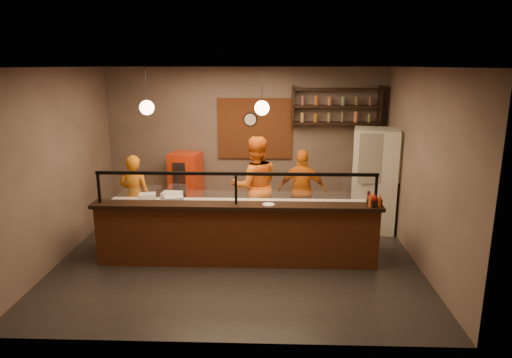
{
  "coord_description": "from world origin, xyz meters",
  "views": [
    {
      "loc": [
        0.57,
        -7.3,
        3.23
      ],
      "look_at": [
        0.3,
        0.3,
        1.33
      ],
      "focal_mm": 32.0,
      "sensor_mm": 36.0,
      "label": 1
    }
  ],
  "objects_px": {
    "fridge": "(374,180)",
    "cook_right": "(302,191)",
    "wall_clock": "(250,119)",
    "red_cooler": "(186,185)",
    "cook_left": "(135,196)",
    "pizza_dough": "(261,203)",
    "condiment_caddy": "(374,203)",
    "pepper_mill": "(369,197)",
    "cook_mid": "(255,186)"
  },
  "relations": [
    {
      "from": "cook_left",
      "to": "fridge",
      "type": "distance_m",
      "value": 4.68
    },
    {
      "from": "fridge",
      "to": "red_cooler",
      "type": "distance_m",
      "value": 3.94
    },
    {
      "from": "wall_clock",
      "to": "condiment_caddy",
      "type": "xyz_separation_m",
      "value": [
        2.1,
        -2.79,
        -0.98
      ]
    },
    {
      "from": "red_cooler",
      "to": "pizza_dough",
      "type": "xyz_separation_m",
      "value": [
        1.66,
        -1.88,
        0.2
      ]
    },
    {
      "from": "red_cooler",
      "to": "cook_right",
      "type": "bearing_deg",
      "value": -5.43
    },
    {
      "from": "wall_clock",
      "to": "pizza_dough",
      "type": "bearing_deg",
      "value": -82.74
    },
    {
      "from": "pizza_dough",
      "to": "condiment_caddy",
      "type": "height_order",
      "value": "condiment_caddy"
    },
    {
      "from": "red_cooler",
      "to": "pepper_mill",
      "type": "distance_m",
      "value": 4.17
    },
    {
      "from": "cook_right",
      "to": "fridge",
      "type": "bearing_deg",
      "value": -166.57
    },
    {
      "from": "wall_clock",
      "to": "pizza_dough",
      "type": "relative_size",
      "value": 0.56
    },
    {
      "from": "cook_left",
      "to": "cook_right",
      "type": "distance_m",
      "value": 3.25
    },
    {
      "from": "cook_right",
      "to": "fridge",
      "type": "distance_m",
      "value": 1.44
    },
    {
      "from": "cook_left",
      "to": "pepper_mill",
      "type": "xyz_separation_m",
      "value": [
        4.18,
        -1.23,
        0.37
      ]
    },
    {
      "from": "cook_right",
      "to": "condiment_caddy",
      "type": "bearing_deg",
      "value": 128.77
    },
    {
      "from": "fridge",
      "to": "condiment_caddy",
      "type": "relative_size",
      "value": 10.25
    },
    {
      "from": "cook_left",
      "to": "cook_right",
      "type": "height_order",
      "value": "cook_right"
    },
    {
      "from": "cook_mid",
      "to": "pizza_dough",
      "type": "relative_size",
      "value": 3.62
    },
    {
      "from": "fridge",
      "to": "red_cooler",
      "type": "height_order",
      "value": "fridge"
    },
    {
      "from": "wall_clock",
      "to": "cook_mid",
      "type": "relative_size",
      "value": 0.16
    },
    {
      "from": "wall_clock",
      "to": "cook_left",
      "type": "distance_m",
      "value": 2.9
    },
    {
      "from": "cook_right",
      "to": "red_cooler",
      "type": "height_order",
      "value": "cook_right"
    },
    {
      "from": "cook_mid",
      "to": "wall_clock",
      "type": "bearing_deg",
      "value": -96.19
    },
    {
      "from": "condiment_caddy",
      "to": "pepper_mill",
      "type": "distance_m",
      "value": 0.14
    },
    {
      "from": "cook_left",
      "to": "condiment_caddy",
      "type": "xyz_separation_m",
      "value": [
        4.25,
        -1.34,
        0.32
      ]
    },
    {
      "from": "wall_clock",
      "to": "cook_right",
      "type": "height_order",
      "value": "wall_clock"
    },
    {
      "from": "pizza_dough",
      "to": "pepper_mill",
      "type": "distance_m",
      "value": 1.83
    },
    {
      "from": "cook_mid",
      "to": "pepper_mill",
      "type": "bearing_deg",
      "value": 130.54
    },
    {
      "from": "cook_left",
      "to": "wall_clock",
      "type": "bearing_deg",
      "value": -141.34
    },
    {
      "from": "cook_left",
      "to": "cook_right",
      "type": "relative_size",
      "value": 0.97
    },
    {
      "from": "wall_clock",
      "to": "fridge",
      "type": "relative_size",
      "value": 0.15
    },
    {
      "from": "fridge",
      "to": "cook_right",
      "type": "bearing_deg",
      "value": -163.7
    },
    {
      "from": "wall_clock",
      "to": "condiment_caddy",
      "type": "height_order",
      "value": "wall_clock"
    },
    {
      "from": "wall_clock",
      "to": "fridge",
      "type": "distance_m",
      "value": 2.88
    },
    {
      "from": "cook_left",
      "to": "pepper_mill",
      "type": "distance_m",
      "value": 4.37
    },
    {
      "from": "pepper_mill",
      "to": "wall_clock",
      "type": "bearing_deg",
      "value": 127.12
    },
    {
      "from": "cook_right",
      "to": "pizza_dough",
      "type": "bearing_deg",
      "value": 62.86
    },
    {
      "from": "wall_clock",
      "to": "cook_mid",
      "type": "bearing_deg",
      "value": -83.27
    },
    {
      "from": "red_cooler",
      "to": "cook_mid",
      "type": "bearing_deg",
      "value": -21.12
    },
    {
      "from": "cook_mid",
      "to": "cook_right",
      "type": "xyz_separation_m",
      "value": [
        0.93,
        0.23,
        -0.15
      ]
    },
    {
      "from": "wall_clock",
      "to": "condiment_caddy",
      "type": "distance_m",
      "value": 3.62
    },
    {
      "from": "pepper_mill",
      "to": "condiment_caddy",
      "type": "bearing_deg",
      "value": -55.79
    },
    {
      "from": "cook_right",
      "to": "cook_left",
      "type": "bearing_deg",
      "value": 15.09
    },
    {
      "from": "cook_right",
      "to": "red_cooler",
      "type": "distance_m",
      "value": 2.57
    },
    {
      "from": "pizza_dough",
      "to": "condiment_caddy",
      "type": "distance_m",
      "value": 1.93
    },
    {
      "from": "cook_right",
      "to": "wall_clock",
      "type": "bearing_deg",
      "value": -36.24
    },
    {
      "from": "red_cooler",
      "to": "condiment_caddy",
      "type": "distance_m",
      "value": 4.29
    },
    {
      "from": "cook_mid",
      "to": "condiment_caddy",
      "type": "relative_size",
      "value": 9.72
    },
    {
      "from": "cook_left",
      "to": "fridge",
      "type": "xyz_separation_m",
      "value": [
        4.65,
        0.52,
        0.22
      ]
    },
    {
      "from": "pizza_dough",
      "to": "condiment_caddy",
      "type": "relative_size",
      "value": 2.68
    },
    {
      "from": "wall_clock",
      "to": "red_cooler",
      "type": "height_order",
      "value": "wall_clock"
    }
  ]
}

